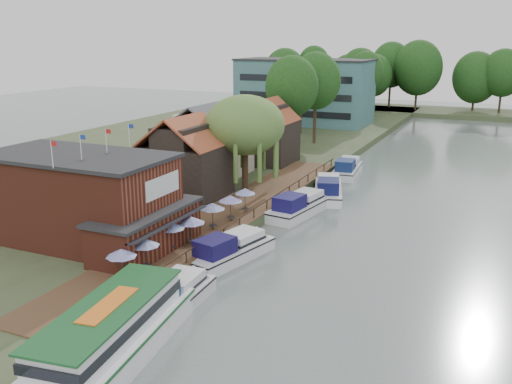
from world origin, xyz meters
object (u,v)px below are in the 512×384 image
at_px(umbrella_0, 122,265).
at_px(cruiser_0, 169,295).
at_px(umbrella_4, 213,216).
at_px(swan, 124,328).
at_px(cottage_b, 207,140).
at_px(umbrella_2, 171,236).
at_px(tour_boat, 103,339).
at_px(cruiser_4, 347,166).
at_px(cottage_a, 185,157).
at_px(cruiser_2, 299,203).
at_px(cottage_c, 267,131).
at_px(cruiser_1, 230,246).
at_px(hotel_block, 305,91).
at_px(umbrella_5, 231,208).
at_px(umbrella_6, 245,200).
at_px(pub, 98,200).
at_px(willow, 245,143).
at_px(umbrella_3, 191,231).
at_px(umbrella_1, 146,254).
at_px(cruiser_3, 328,187).

relative_size(umbrella_0, cruiser_0, 0.24).
relative_size(umbrella_4, swan, 5.40).
relative_size(cottage_b, umbrella_2, 4.04).
xyz_separation_m(umbrella_2, tour_boat, (4.58, -13.92, -0.59)).
bearing_deg(cruiser_4, cruiser_0, -96.35).
relative_size(cottage_a, cruiser_2, 0.85).
xyz_separation_m(umbrella_2, umbrella_4, (0.46, 5.91, 0.00)).
height_order(cottage_c, cruiser_1, cottage_c).
relative_size(hotel_block, umbrella_5, 10.69).
relative_size(umbrella_0, tour_boat, 0.15).
xyz_separation_m(umbrella_4, umbrella_6, (0.41, 5.63, 0.00)).
distance_m(cottage_a, cruiser_2, 12.77).
height_order(umbrella_5, tour_boat, umbrella_5).
bearing_deg(umbrella_6, cruiser_4, 81.41).
xyz_separation_m(pub, umbrella_6, (7.21, 12.23, -2.36)).
relative_size(cottage_a, willow, 0.82).
height_order(pub, cottage_c, cottage_c).
distance_m(umbrella_4, cruiser_4, 29.24).
height_order(hotel_block, cruiser_0, hotel_block).
bearing_deg(cruiser_2, tour_boat, -81.37).
relative_size(cottage_a, swan, 19.55).
relative_size(umbrella_0, umbrella_2, 1.00).
bearing_deg(umbrella_3, umbrella_5, 89.38).
xyz_separation_m(cruiser_2, tour_boat, (-0.05, -30.10, 0.47)).
bearing_deg(umbrella_5, cottage_a, 145.30).
bearing_deg(cruiser_2, umbrella_0, -92.58).
bearing_deg(tour_boat, umbrella_2, 100.32).
height_order(cottage_a, cottage_b, same).
height_order(umbrella_1, umbrella_5, same).
xyz_separation_m(umbrella_3, cruiser_2, (3.93, 14.35, -1.06)).
bearing_deg(willow, cruiser_2, -22.78).
relative_size(umbrella_1, cruiser_0, 0.24).
bearing_deg(cottage_b, umbrella_5, -54.56).
relative_size(umbrella_0, swan, 5.40).
distance_m(cottage_c, umbrella_6, 23.12).
xyz_separation_m(umbrella_5, cruiser_2, (3.85, 7.48, -1.06)).
distance_m(pub, cruiser_4, 37.29).
relative_size(willow, tour_boat, 0.67).
distance_m(umbrella_6, cruiser_3, 12.88).
relative_size(hotel_block, tour_boat, 1.64).
xyz_separation_m(cottage_b, umbrella_1, (10.71, -28.27, -2.96)).
bearing_deg(cruiser_0, umbrella_1, 138.88).
bearing_deg(umbrella_3, umbrella_6, 89.03).
xyz_separation_m(cottage_c, cruiser_4, (10.73, 1.54, -4.07)).
bearing_deg(umbrella_2, umbrella_5, 84.90).
relative_size(umbrella_5, cruiser_2, 0.24).
distance_m(umbrella_4, cruiser_2, 11.13).
bearing_deg(cruiser_0, umbrella_4, 103.31).
bearing_deg(cruiser_2, willow, 165.95).
xyz_separation_m(umbrella_3, cruiser_0, (3.59, -8.84, -1.11)).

